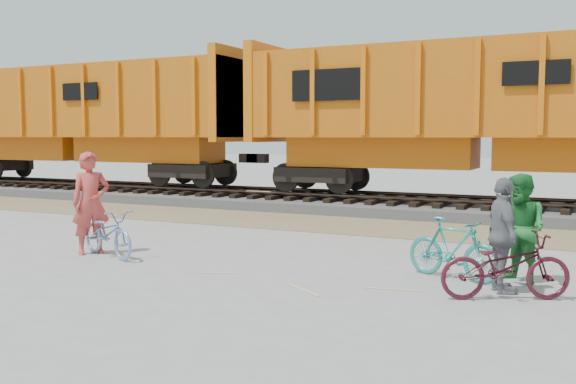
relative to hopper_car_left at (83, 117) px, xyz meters
name	(u,v)px	position (x,y,z in m)	size (l,w,h in m)	color
ground	(290,270)	(13.27, -9.00, -3.01)	(120.00, 120.00, 0.00)	#9E9E99
gravel_strip	(388,228)	(13.27, -3.50, -3.00)	(120.00, 3.00, 0.02)	#8D7D58
ballast_bed	(424,208)	(13.27, 0.00, -2.86)	(120.00, 4.00, 0.30)	slate
track	(424,197)	(13.27, 0.00, -2.53)	(120.00, 2.60, 0.24)	black
hopper_car_left	(83,117)	(0.00, 0.00, 0.00)	(14.00, 3.13, 4.65)	black
hopper_car_center	(487,110)	(15.00, 0.00, 0.00)	(14.00, 3.13, 4.65)	black
bicycle_blue	(108,233)	(9.65, -9.45, -2.55)	(0.60, 1.72, 0.90)	#7C9ACC
bicycle_teal	(453,249)	(15.91, -8.49, -2.51)	(0.46, 1.64, 0.98)	teal
bicycle_maroon	(505,266)	(16.84, -9.46, -2.53)	(0.63, 1.80, 0.94)	#491420
person_solo	(91,203)	(9.15, -9.35, -2.02)	(0.72, 0.47, 1.98)	#CB403A
person_man	(521,229)	(16.91, -8.29, -2.16)	(0.83, 0.64, 1.70)	#237730
person_woman	(503,235)	(16.74, -9.06, -2.16)	(0.99, 0.41, 1.68)	slate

